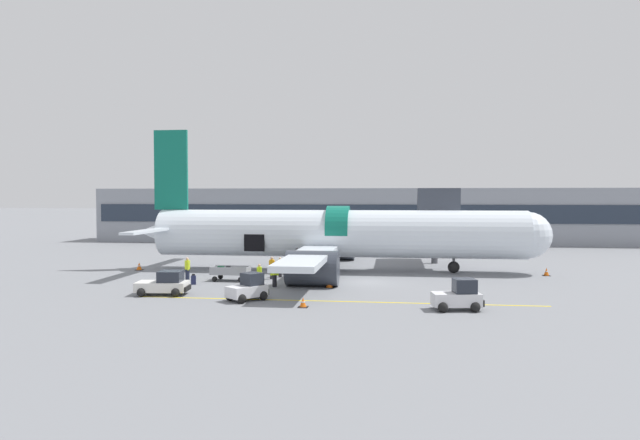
% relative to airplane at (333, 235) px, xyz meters
% --- Properties ---
extents(ground_plane, '(500.00, 500.00, 0.00)m').
position_rel_airplane_xyz_m(ground_plane, '(3.09, -6.16, -3.04)').
color(ground_plane, slate).
extents(apron_marking_line, '(24.79, 0.29, 0.01)m').
position_rel_airplane_xyz_m(apron_marking_line, '(1.63, -13.82, -3.04)').
color(apron_marking_line, yellow).
rests_on(apron_marking_line, ground_plane).
extents(terminal_strip, '(77.88, 8.23, 7.36)m').
position_rel_airplane_xyz_m(terminal_strip, '(3.09, 30.86, 0.64)').
color(terminal_strip, gray).
rests_on(terminal_strip, ground_plane).
extents(jet_bridge_stub, '(3.59, 9.67, 7.00)m').
position_rel_airplane_xyz_m(jet_bridge_stub, '(8.91, 5.86, 2.25)').
color(jet_bridge_stub, '#4C4C51').
rests_on(jet_bridge_stub, ground_plane).
extents(airplane, '(34.84, 31.40, 12.03)m').
position_rel_airplane_xyz_m(airplane, '(0.00, 0.00, 0.00)').
color(airplane, silver).
rests_on(airplane, ground_plane).
extents(baggage_tug_lead, '(2.51, 2.65, 1.64)m').
position_rel_airplane_xyz_m(baggage_tug_lead, '(-3.65, -14.14, -2.37)').
color(baggage_tug_lead, silver).
rests_on(baggage_tug_lead, ground_plane).
extents(baggage_tug_mid, '(2.86, 2.03, 1.74)m').
position_rel_airplane_xyz_m(baggage_tug_mid, '(8.63, -15.58, -2.32)').
color(baggage_tug_mid, silver).
rests_on(baggage_tug_mid, ground_plane).
extents(baggage_tug_rear, '(3.44, 2.33, 1.53)m').
position_rel_airplane_xyz_m(baggage_tug_rear, '(-9.44, -12.93, -2.37)').
color(baggage_tug_rear, silver).
rests_on(baggage_tug_rear, ground_plane).
extents(baggage_cart_loading, '(3.74, 1.80, 1.12)m').
position_rel_airplane_xyz_m(baggage_cart_loading, '(-6.95, -6.47, -2.51)').
color(baggage_cart_loading, '#999BA0').
rests_on(baggage_cart_loading, ground_plane).
extents(ground_crew_loader_a, '(0.54, 0.40, 1.56)m').
position_rel_airplane_xyz_m(ground_crew_loader_a, '(-3.66, -4.20, -2.23)').
color(ground_crew_loader_a, '#2D2D33').
rests_on(ground_crew_loader_a, ground_plane).
extents(ground_crew_loader_b, '(0.40, 0.55, 1.58)m').
position_rel_airplane_xyz_m(ground_crew_loader_b, '(-4.20, -8.92, -2.21)').
color(ground_crew_loader_b, '#1E2338').
rests_on(ground_crew_loader_b, ground_plane).
extents(ground_crew_driver, '(0.60, 0.42, 1.74)m').
position_rel_airplane_xyz_m(ground_crew_driver, '(-3.12, -8.93, -2.13)').
color(ground_crew_driver, black).
rests_on(ground_crew_driver, ground_plane).
extents(ground_crew_supervisor, '(0.57, 0.53, 1.71)m').
position_rel_airplane_xyz_m(ground_crew_supervisor, '(-4.10, -5.24, -2.14)').
color(ground_crew_supervisor, '#2D2D33').
rests_on(ground_crew_supervisor, ground_plane).
extents(ground_crew_helper, '(0.54, 0.57, 1.73)m').
position_rel_airplane_xyz_m(ground_crew_helper, '(-10.22, -6.76, -2.13)').
color(ground_crew_helper, '#1E2338').
rests_on(ground_crew_helper, ground_plane).
extents(suitcase_on_tarmac_upright, '(0.38, 0.27, 0.77)m').
position_rel_airplane_xyz_m(suitcase_on_tarmac_upright, '(-9.07, -8.64, -2.71)').
color(suitcase_on_tarmac_upright, '#1E2347').
rests_on(suitcase_on_tarmac_upright, ground_plane).
extents(safety_cone_nose, '(0.57, 0.57, 0.64)m').
position_rel_airplane_xyz_m(safety_cone_nose, '(17.12, -0.70, -2.75)').
color(safety_cone_nose, black).
rests_on(safety_cone_nose, ground_plane).
extents(safety_cone_engine_left, '(0.56, 0.56, 0.56)m').
position_rel_airplane_xyz_m(safety_cone_engine_left, '(-0.01, -15.87, -2.79)').
color(safety_cone_engine_left, black).
rests_on(safety_cone_engine_left, ground_plane).
extents(safety_cone_wingtip, '(0.64, 0.64, 0.74)m').
position_rel_airplane_xyz_m(safety_cone_wingtip, '(0.69, -8.78, -2.69)').
color(safety_cone_wingtip, black).
rests_on(safety_cone_wingtip, ground_plane).
extents(safety_cone_tail, '(0.63, 0.63, 0.67)m').
position_rel_airplane_xyz_m(safety_cone_tail, '(-16.46, -1.51, -2.73)').
color(safety_cone_tail, black).
rests_on(safety_cone_tail, ground_plane).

